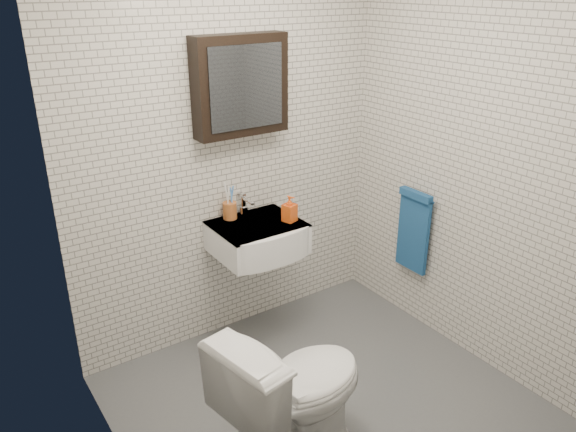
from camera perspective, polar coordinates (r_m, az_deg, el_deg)
The scene contains 9 objects.
ground at distance 3.49m, azimuth 3.39°, elevation -18.14°, with size 2.20×2.00×0.01m, color #53575C.
room_shell at distance 2.75m, azimuth 4.09°, elevation 5.40°, with size 2.22×2.02×2.51m.
washbasin at distance 3.60m, azimuth -2.82°, elevation -2.32°, with size 0.55×0.50×0.20m.
faucet at distance 3.69m, azimuth -4.47°, elevation 1.03°, with size 0.06×0.20×0.15m.
mirror_cabinet at distance 3.47m, azimuth -4.85°, elevation 13.06°, with size 0.60×0.15×0.60m.
towel_rail at distance 3.93m, azimuth 12.65°, elevation -1.15°, with size 0.09×0.30×0.58m.
toothbrush_cup at distance 3.66m, azimuth -5.93°, elevation 0.65°, with size 0.10×0.10×0.25m.
soap_bottle at distance 3.59m, azimuth 0.16°, elevation 0.75°, with size 0.08×0.08×0.17m, color orange.
toilet at distance 2.91m, azimuth 0.70°, elevation -17.42°, with size 0.46×0.80×0.82m, color white.
Camera 1 is at (-1.64, -2.05, 2.30)m, focal length 35.00 mm.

